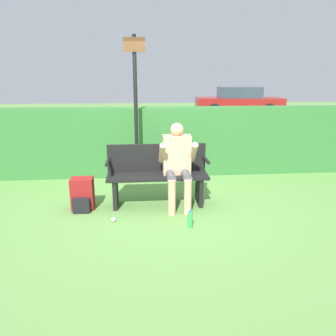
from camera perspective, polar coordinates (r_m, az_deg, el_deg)
The scene contains 9 objects.
ground_plane at distance 5.15m, azimuth -1.77°, elevation -6.39°, with size 40.00×40.00×0.00m, color #5B8942.
hedge_back at distance 6.54m, azimuth -2.63°, elevation 4.60°, with size 12.00×0.39×1.35m.
park_bench at distance 5.05m, azimuth -1.85°, elevation -1.08°, with size 1.53×0.44×0.92m.
person_seated at distance 4.89m, azimuth 1.66°, elevation 1.20°, with size 0.55×0.60×1.27m.
backpack at distance 5.07m, azimuth -14.68°, elevation -4.54°, with size 0.32×0.34×0.48m.
water_bottle at distance 4.38m, azimuth 3.88°, elevation -8.92°, with size 0.07×0.07×0.24m.
signpost at distance 5.94m, azimuth -5.65°, elevation 11.13°, with size 0.37×0.09×2.62m.
parked_car at distance 17.34m, azimuth 12.21°, elevation 11.20°, with size 4.43×2.03×1.42m.
litter_crumple at distance 4.62m, azimuth -9.45°, elevation -8.84°, with size 0.06×0.06×0.06m.
Camera 1 is at (-0.25, -4.76, 1.94)m, focal length 35.00 mm.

